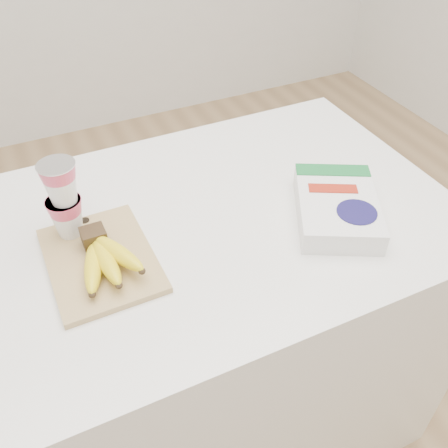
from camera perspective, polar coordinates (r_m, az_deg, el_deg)
name	(u,v)px	position (r m, az deg, el deg)	size (l,w,h in m)	color
table	(211,332)	(1.42, -1.53, -12.24)	(1.12, 0.75, 0.84)	white
cutting_board	(101,260)	(1.03, -13.93, -3.98)	(0.20, 0.28, 0.01)	tan
bananas	(104,257)	(0.99, -13.52, -3.73)	(0.13, 0.18, 0.06)	#382816
yogurt_stack	(63,198)	(1.04, -17.92, 2.88)	(0.08, 0.08, 0.17)	white
cereal_box	(337,207)	(1.12, 12.78, 1.93)	(0.27, 0.30, 0.06)	white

